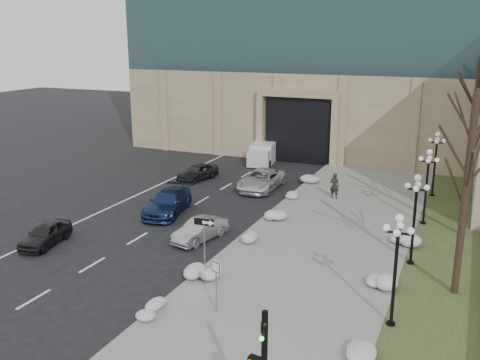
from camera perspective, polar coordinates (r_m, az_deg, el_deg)
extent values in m
plane|color=black|center=(20.73, -11.65, -18.11)|extent=(160.00, 160.00, 0.00)
cube|color=gray|center=(30.88, 9.11, -6.34)|extent=(9.00, 40.00, 0.12)
cube|color=gray|center=(32.19, 1.32, -5.22)|extent=(0.30, 40.00, 0.14)
cube|color=#394824|center=(30.09, 21.26, -7.83)|extent=(4.00, 40.00, 0.10)
cube|color=tan|center=(57.75, 11.16, 7.63)|extent=(40.00, 20.00, 8.00)
cube|color=black|center=(49.79, 6.52, 5.49)|extent=(6.00, 2.50, 6.00)
cube|color=tan|center=(48.02, 6.14, 9.12)|extent=(7.50, 0.60, 0.60)
cube|color=tan|center=(49.62, 2.16, 5.54)|extent=(0.60, 0.60, 6.00)
cube|color=tan|center=(47.54, 10.06, 4.90)|extent=(0.60, 0.60, 6.00)
imported|color=black|center=(31.67, -20.04, -5.44)|extent=(2.10, 3.90, 1.26)
imported|color=#96999D|center=(30.49, -4.28, -5.34)|extent=(2.07, 3.96, 1.24)
imported|color=navy|center=(35.19, -7.70, -2.39)|extent=(3.05, 5.46, 1.49)
imported|color=silver|center=(40.40, 2.31, 0.03)|extent=(2.58, 5.40, 1.49)
imported|color=#28292D|center=(43.15, -4.54, 0.86)|extent=(2.50, 4.15, 1.32)
imported|color=black|center=(38.25, 10.05, -0.60)|extent=(0.70, 0.49, 1.84)
cube|color=silver|center=(49.78, 2.69, 3.11)|extent=(2.70, 4.78, 1.81)
cube|color=silver|center=(47.21, 2.02, 2.34)|extent=(2.11, 1.74, 1.45)
cylinder|color=black|center=(47.69, 1.00, 1.86)|extent=(0.33, 0.66, 0.63)
cylinder|color=black|center=(47.32, 3.13, 1.74)|extent=(0.33, 0.66, 0.63)
cylinder|color=black|center=(51.38, 2.00, 2.83)|extent=(0.33, 0.66, 0.63)
cylinder|color=black|center=(51.04, 3.98, 2.71)|extent=(0.33, 0.66, 0.63)
cylinder|color=slate|center=(26.02, -3.81, -7.18)|extent=(0.06, 0.06, 2.79)
cube|color=black|center=(25.56, -3.86, -4.51)|extent=(1.02, 0.12, 0.34)
cube|color=white|center=(25.48, -3.55, -4.57)|extent=(0.48, 0.05, 0.13)
cone|color=white|center=(25.38, -3.00, -4.64)|extent=(0.26, 0.30, 0.28)
cylinder|color=slate|center=(22.49, -2.54, -11.49)|extent=(0.06, 0.06, 2.37)
cube|color=white|center=(22.07, -2.57, -9.24)|extent=(0.51, 0.18, 0.52)
cube|color=black|center=(22.06, -2.62, -9.26)|extent=(0.44, 0.13, 0.45)
cube|color=white|center=(22.05, -2.63, -9.26)|extent=(0.38, 0.12, 0.39)
imported|color=black|center=(14.63, 2.64, -16.44)|extent=(0.29, 1.00, 0.20)
sphere|color=#19E533|center=(14.48, 2.31, -16.55)|extent=(0.13, 0.13, 0.13)
ellipsoid|color=silver|center=(22.87, -8.87, -13.70)|extent=(1.10, 1.60, 0.36)
ellipsoid|color=silver|center=(25.92, -3.87, -9.92)|extent=(1.10, 1.60, 0.36)
ellipsoid|color=silver|center=(30.06, 0.75, -6.25)|extent=(1.10, 1.60, 0.36)
ellipsoid|color=silver|center=(33.75, 3.81, -3.85)|extent=(1.10, 1.60, 0.36)
ellipsoid|color=silver|center=(38.04, 5.90, -1.69)|extent=(1.10, 1.60, 0.36)
ellipsoid|color=silver|center=(42.26, 7.55, -0.03)|extent=(1.10, 1.60, 0.36)
ellipsoid|color=silver|center=(20.68, 13.46, -17.34)|extent=(1.10, 1.60, 0.36)
ellipsoid|color=silver|center=(25.79, 14.67, -10.55)|extent=(1.10, 1.60, 0.36)
ellipsoid|color=silver|center=(31.20, 17.18, -6.14)|extent=(1.10, 1.60, 0.36)
cylinder|color=black|center=(22.93, 15.78, -14.61)|extent=(0.36, 0.36, 0.20)
cylinder|color=black|center=(22.07, 16.13, -10.31)|extent=(0.14, 0.14, 4.00)
cylinder|color=black|center=(21.31, 16.53, -5.44)|extent=(0.10, 0.90, 0.10)
cylinder|color=black|center=(21.31, 16.53, -5.44)|extent=(0.90, 0.10, 0.10)
sphere|color=white|center=(21.11, 16.65, -3.92)|extent=(0.32, 0.32, 0.32)
sphere|color=white|center=(21.22, 17.76, -5.20)|extent=(0.28, 0.28, 0.28)
sphere|color=white|center=(21.31, 15.36, -4.92)|extent=(0.28, 0.28, 0.28)
sphere|color=white|center=(21.68, 16.72, -4.68)|extent=(0.28, 0.28, 0.28)
sphere|color=white|center=(20.84, 16.39, -5.46)|extent=(0.28, 0.28, 0.28)
cylinder|color=black|center=(28.76, 17.70, -8.46)|extent=(0.36, 0.36, 0.20)
cylinder|color=black|center=(28.08, 18.01, -4.90)|extent=(0.14, 0.14, 4.00)
cylinder|color=black|center=(27.48, 18.34, -0.97)|extent=(0.10, 0.90, 0.10)
cylinder|color=black|center=(27.48, 18.34, -0.97)|extent=(0.90, 0.10, 0.10)
sphere|color=white|center=(27.33, 18.45, 0.23)|extent=(0.32, 0.32, 0.32)
sphere|color=white|center=(27.41, 19.30, -0.77)|extent=(0.28, 0.28, 0.28)
sphere|color=white|center=(27.48, 17.44, -0.57)|extent=(0.28, 0.28, 0.28)
sphere|color=white|center=(27.88, 18.46, -0.44)|extent=(0.28, 0.28, 0.28)
sphere|color=white|center=(27.01, 18.27, -0.91)|extent=(0.28, 0.28, 0.28)
cylinder|color=black|center=(34.83, 18.93, -4.41)|extent=(0.36, 0.36, 0.20)
cylinder|color=black|center=(34.26, 19.20, -1.41)|extent=(0.14, 0.14, 4.00)
cylinder|color=black|center=(33.78, 19.49, 1.84)|extent=(0.10, 0.90, 0.10)
cylinder|color=black|center=(33.78, 19.49, 1.84)|extent=(0.90, 0.10, 0.10)
sphere|color=white|center=(33.65, 19.58, 2.84)|extent=(0.32, 0.32, 0.32)
sphere|color=white|center=(33.72, 20.27, 2.01)|extent=(0.28, 0.28, 0.28)
sphere|color=white|center=(33.78, 18.75, 2.17)|extent=(0.28, 0.28, 0.28)
sphere|color=white|center=(34.19, 19.57, 2.24)|extent=(0.28, 0.28, 0.28)
sphere|color=white|center=(33.31, 19.44, 1.93)|extent=(0.28, 0.28, 0.28)
cylinder|color=black|center=(41.02, 19.78, -1.57)|extent=(0.36, 0.36, 0.20)
cylinder|color=black|center=(40.55, 20.01, 1.00)|extent=(0.14, 0.14, 4.00)
cylinder|color=black|center=(40.14, 20.27, 3.77)|extent=(0.10, 0.90, 0.10)
cylinder|color=black|center=(40.14, 20.27, 3.77)|extent=(0.90, 0.10, 0.10)
sphere|color=white|center=(40.04, 20.35, 4.61)|extent=(0.32, 0.32, 0.32)
sphere|color=white|center=(40.09, 20.93, 3.92)|extent=(0.28, 0.28, 0.28)
sphere|color=white|center=(40.14, 19.65, 4.05)|extent=(0.28, 0.28, 0.28)
sphere|color=white|center=(40.55, 20.33, 4.09)|extent=(0.28, 0.28, 0.28)
sphere|color=white|center=(39.67, 20.24, 3.87)|extent=(0.28, 0.28, 0.28)
cylinder|color=black|center=(24.86, 22.88, -1.88)|extent=(0.32, 0.32, 9.00)
cylinder|color=black|center=(32.68, 23.21, 1.50)|extent=(0.32, 0.32, 8.50)
cylinder|color=black|center=(40.45, 23.52, 4.61)|extent=(0.32, 0.32, 9.50)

